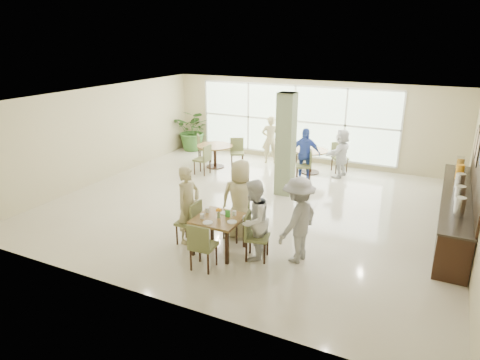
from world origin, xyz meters
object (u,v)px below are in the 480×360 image
at_px(teen_left, 188,205).
at_px(round_table_right, 311,155).
at_px(buffet_counter, 456,210).
at_px(main_table, 219,222).
at_px(round_table_left, 215,150).
at_px(potted_plant, 194,130).
at_px(adult_b, 341,153).
at_px(teen_standing, 298,220).
at_px(adult_standing, 270,140).
at_px(teen_far, 241,199).
at_px(adult_a, 304,154).
at_px(teen_right, 253,220).

bearing_deg(teen_left, round_table_right, 2.01).
height_order(buffet_counter, teen_left, buffet_counter).
xyz_separation_m(main_table, round_table_left, (-2.96, 5.09, -0.07)).
height_order(potted_plant, adult_b, potted_plant).
bearing_deg(teen_standing, potted_plant, -121.59).
relative_size(round_table_left, teen_left, 0.71).
relative_size(adult_b, adult_standing, 0.93).
bearing_deg(teen_left, teen_standing, -73.28).
distance_m(main_table, adult_b, 6.02).
bearing_deg(main_table, adult_b, 80.06).
xyz_separation_m(buffet_counter, teen_far, (-4.21, -2.26, 0.32)).
bearing_deg(teen_standing, adult_standing, -139.76).
relative_size(teen_standing, adult_standing, 1.05).
bearing_deg(teen_standing, round_table_left, -123.04).
height_order(round_table_left, adult_b, adult_b).
xyz_separation_m(round_table_left, teen_left, (2.17, -4.97, 0.25)).
bearing_deg(teen_far, teen_standing, 150.03).
distance_m(main_table, teen_standing, 1.60).
distance_m(potted_plant, teen_far, 7.61).
xyz_separation_m(main_table, adult_b, (1.04, 5.93, 0.10)).
bearing_deg(teen_standing, adult_a, -149.98).
xyz_separation_m(teen_left, teen_far, (0.89, 0.69, 0.04)).
distance_m(round_table_right, teen_standing, 5.73).
height_order(round_table_left, round_table_right, same).
bearing_deg(round_table_right, teen_right, -83.70).
xyz_separation_m(potted_plant, adult_a, (4.88, -1.53, 0.03)).
distance_m(adult_b, adult_standing, 2.57).
relative_size(round_table_left, buffet_counter, 0.25).
bearing_deg(round_table_right, adult_b, 1.94).
bearing_deg(adult_a, buffet_counter, -45.65).
xyz_separation_m(teen_far, adult_a, (0.02, 4.32, -0.07)).
xyz_separation_m(round_table_right, teen_left, (-0.88, -5.78, 0.27)).
height_order(teen_standing, adult_b, teen_standing).
relative_size(round_table_right, potted_plant, 0.69).
relative_size(buffet_counter, teen_right, 2.89).
bearing_deg(buffet_counter, main_table, -144.54).
height_order(round_table_right, adult_standing, adult_standing).
bearing_deg(adult_a, teen_right, -102.55).
bearing_deg(adult_b, main_table, 1.01).
relative_size(round_table_left, teen_standing, 0.69).
distance_m(potted_plant, teen_left, 7.65).
bearing_deg(adult_standing, adult_a, 118.49).
distance_m(teen_left, adult_a, 5.09).
xyz_separation_m(main_table, adult_a, (0.12, 5.13, 0.15)).
height_order(teen_left, adult_b, teen_left).
xyz_separation_m(potted_plant, adult_standing, (3.27, -0.30, 0.04)).
distance_m(buffet_counter, adult_standing, 6.68).
relative_size(round_table_left, teen_right, 0.72).
height_order(main_table, teen_standing, teen_standing).
xyz_separation_m(round_table_right, adult_standing, (-1.58, 0.46, 0.25)).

